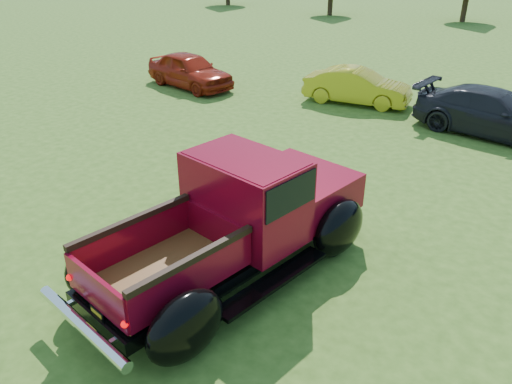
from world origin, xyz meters
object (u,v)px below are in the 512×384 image
object	(u,v)px
pickup_truck	(246,215)
show_car_grey	(494,113)
show_car_red	(190,70)
show_car_yellow	(357,86)

from	to	relation	value
pickup_truck	show_car_grey	distance (m)	9.52
show_car_red	show_car_grey	xyz separation A→B (m)	(10.68, 0.75, 0.00)
show_car_red	pickup_truck	bearing A→B (deg)	-124.04
show_car_yellow	show_car_grey	bearing A→B (deg)	-107.25
show_car_yellow	show_car_grey	xyz separation A→B (m)	(4.51, -0.75, 0.06)
show_car_grey	show_car_yellow	bearing A→B (deg)	88.07
show_car_red	show_car_yellow	xyz separation A→B (m)	(6.17, 1.51, -0.06)
show_car_yellow	show_car_grey	size ratio (longest dim) A/B	0.80
show_car_yellow	pickup_truck	bearing A→B (deg)	-175.67
show_car_red	show_car_grey	size ratio (longest dim) A/B	0.85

